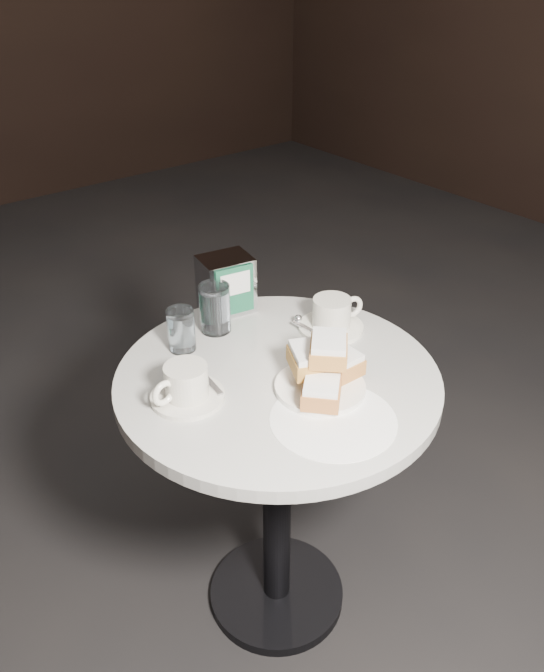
{
  "coord_description": "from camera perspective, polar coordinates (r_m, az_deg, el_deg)",
  "views": [
    {
      "loc": [
        -0.73,
        -0.89,
        1.55
      ],
      "look_at": [
        0.0,
        0.02,
        0.83
      ],
      "focal_mm": 35.0,
      "sensor_mm": 36.0,
      "label": 1
    }
  ],
  "objects": [
    {
      "name": "napkin_dispenser",
      "position": [
        1.61,
        -4.01,
        4.52
      ],
      "size": [
        0.14,
        0.12,
        0.14
      ],
      "rotation": [
        0.0,
        0.0,
        -0.18
      ],
      "color": "silver",
      "rests_on": "cafe_table"
    },
    {
      "name": "beignet_plate",
      "position": [
        1.34,
        4.48,
        -3.11
      ],
      "size": [
        0.25,
        0.25,
        0.12
      ],
      "rotation": [
        0.0,
        0.0,
        0.43
      ],
      "color": "white",
      "rests_on": "cafe_table"
    },
    {
      "name": "sugar_spill",
      "position": [
        1.29,
        5.35,
        -7.25
      ],
      "size": [
        0.3,
        0.3,
        0.0
      ],
      "primitive_type": "cylinder",
      "rotation": [
        0.0,
        0.0,
        -0.22
      ],
      "color": "white",
      "rests_on": "cafe_table"
    },
    {
      "name": "coffee_cup_left",
      "position": [
        1.33,
        -7.5,
        -4.29
      ],
      "size": [
        0.17,
        0.17,
        0.08
      ],
      "rotation": [
        0.0,
        0.0,
        0.13
      ],
      "color": "silver",
      "rests_on": "cafe_table"
    },
    {
      "name": "cafe_table",
      "position": [
        1.53,
        0.47,
        -9.36
      ],
      "size": [
        0.7,
        0.7,
        0.74
      ],
      "color": "black",
      "rests_on": "ground"
    },
    {
      "name": "coffee_cup_right",
      "position": [
        1.55,
        5.24,
        1.73
      ],
      "size": [
        0.18,
        0.18,
        0.08
      ],
      "rotation": [
        0.0,
        0.0,
        -0.2
      ],
      "color": "white",
      "rests_on": "cafe_table"
    },
    {
      "name": "ground",
      "position": [
        1.93,
        0.4,
        -21.66
      ],
      "size": [
        7.0,
        7.0,
        0.0
      ],
      "primitive_type": "plane",
      "color": "black",
      "rests_on": "ground"
    },
    {
      "name": "water_glass_right",
      "position": [
        1.54,
        -4.99,
        2.37
      ],
      "size": [
        0.08,
        0.08,
        0.12
      ],
      "rotation": [
        0.0,
        0.0,
        -0.12
      ],
      "color": "white",
      "rests_on": "cafe_table"
    },
    {
      "name": "water_glass_left",
      "position": [
        1.48,
        -7.91,
        0.49
      ],
      "size": [
        0.07,
        0.07,
        0.1
      ],
      "rotation": [
        0.0,
        0.0,
        -0.06
      ],
      "color": "white",
      "rests_on": "cafe_table"
    }
  ]
}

